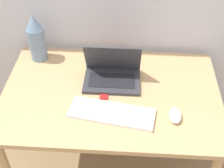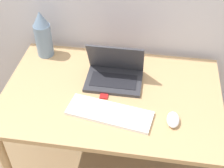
% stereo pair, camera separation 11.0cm
% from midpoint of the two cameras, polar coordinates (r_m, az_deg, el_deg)
% --- Properties ---
extents(desk, '(1.24, 0.80, 0.76)m').
position_cam_midpoint_polar(desk, '(1.84, -1.90, -3.65)').
color(desk, tan).
rests_on(desk, ground_plane).
extents(laptop, '(0.33, 0.23, 0.23)m').
position_cam_midpoint_polar(laptop, '(1.83, -1.62, 2.03)').
color(laptop, '#333338').
rests_on(laptop, desk).
extents(keyboard, '(0.47, 0.22, 0.02)m').
position_cam_midpoint_polar(keyboard, '(1.65, -1.97, -5.41)').
color(keyboard, white).
rests_on(keyboard, desk).
extents(mouse, '(0.07, 0.11, 0.04)m').
position_cam_midpoint_polar(mouse, '(1.65, 9.60, -5.75)').
color(mouse, white).
rests_on(mouse, desk).
extents(vase, '(0.11, 0.11, 0.31)m').
position_cam_midpoint_polar(vase, '(2.00, -15.24, 8.09)').
color(vase, slate).
rests_on(vase, desk).
extents(mp3_player, '(0.05, 0.06, 0.01)m').
position_cam_midpoint_polar(mp3_player, '(1.75, -3.26, -2.15)').
color(mp3_player, red).
rests_on(mp3_player, desk).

